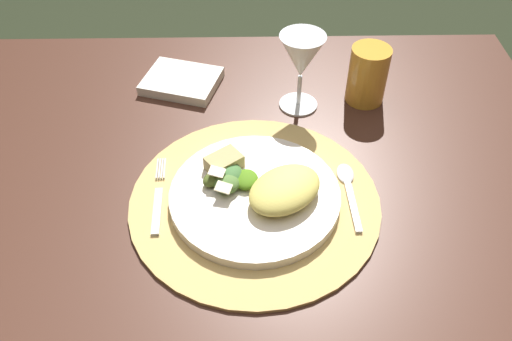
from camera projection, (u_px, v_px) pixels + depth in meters
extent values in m
cube|color=#46281D|center=(251.00, 188.00, 0.86)|extent=(1.11, 0.90, 0.03)
cylinder|color=#422520|center=(67.00, 181.00, 1.37)|extent=(0.07, 0.07, 0.69)
cylinder|color=#482319|center=(432.00, 176.00, 1.38)|extent=(0.07, 0.07, 0.69)
cylinder|color=tan|center=(257.00, 201.00, 0.82)|extent=(0.39, 0.39, 0.01)
cylinder|color=white|center=(257.00, 196.00, 0.81)|extent=(0.26, 0.26, 0.02)
ellipsoid|color=#DBCB5E|center=(287.00, 189.00, 0.78)|extent=(0.15, 0.15, 0.03)
ellipsoid|color=#477816|center=(248.00, 180.00, 0.81)|extent=(0.04, 0.05, 0.02)
ellipsoid|color=#4C5E23|center=(218.00, 177.00, 0.81)|extent=(0.05, 0.05, 0.02)
ellipsoid|color=#4E7334|center=(229.00, 183.00, 0.80)|extent=(0.05, 0.05, 0.02)
ellipsoid|color=#406F36|center=(230.00, 174.00, 0.81)|extent=(0.05, 0.06, 0.02)
cube|color=beige|center=(219.00, 172.00, 0.80)|extent=(0.03, 0.02, 0.01)
cube|color=beige|center=(225.00, 187.00, 0.78)|extent=(0.03, 0.02, 0.01)
cube|color=tan|center=(226.00, 162.00, 0.83)|extent=(0.07, 0.06, 0.02)
cube|color=silver|center=(159.00, 211.00, 0.79)|extent=(0.02, 0.09, 0.00)
cube|color=silver|center=(159.00, 169.00, 0.86)|extent=(0.00, 0.05, 0.00)
cube|color=silver|center=(162.00, 169.00, 0.86)|extent=(0.00, 0.05, 0.00)
cube|color=silver|center=(164.00, 169.00, 0.86)|extent=(0.00, 0.05, 0.00)
cube|color=silver|center=(166.00, 169.00, 0.86)|extent=(0.00, 0.05, 0.00)
cube|color=silver|center=(355.00, 206.00, 0.80)|extent=(0.01, 0.10, 0.00)
ellipsoid|color=silver|center=(347.00, 173.00, 0.85)|extent=(0.03, 0.04, 0.01)
cube|color=white|center=(183.00, 81.00, 1.03)|extent=(0.17, 0.15, 0.02)
cylinder|color=silver|center=(300.00, 104.00, 0.99)|extent=(0.07, 0.07, 0.00)
cylinder|color=silver|center=(301.00, 90.00, 0.97)|extent=(0.01, 0.01, 0.06)
cone|color=silver|center=(303.00, 56.00, 0.92)|extent=(0.08, 0.08, 0.08)
cylinder|color=gold|center=(369.00, 75.00, 0.97)|extent=(0.07, 0.07, 0.11)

